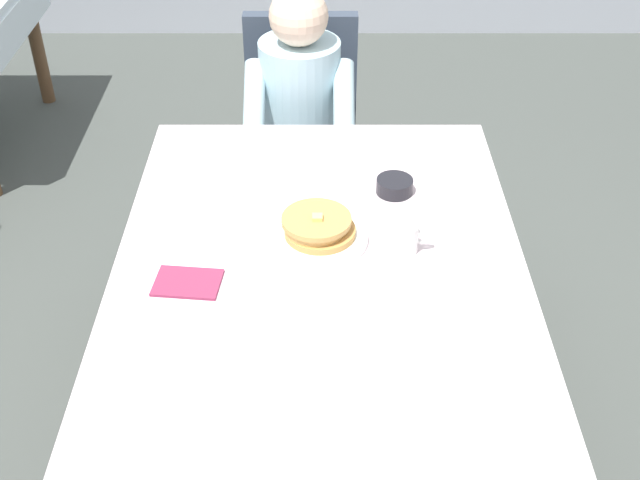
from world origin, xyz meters
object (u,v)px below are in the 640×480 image
object	(u,v)px
diner_person	(302,107)
plate_breakfast	(319,238)
dining_table_main	(321,287)
knife_right_of_plate	(388,244)
fork_left_of_plate	(250,243)
chair_diner	(303,120)
spoon_near_edge	(322,322)
breakfast_stack	(319,226)
bowl_butter	(396,186)
cup_coffee	(406,238)
syrup_pitcher	(231,199)

from	to	relation	value
diner_person	plate_breakfast	size ratio (longest dim) A/B	4.00
dining_table_main	knife_right_of_plate	bearing A→B (deg)	22.34
dining_table_main	fork_left_of_plate	size ratio (longest dim) A/B	8.47
chair_diner	plate_breakfast	world-z (taller)	chair_diner
spoon_near_edge	fork_left_of_plate	bearing A→B (deg)	114.78
breakfast_stack	fork_left_of_plate	distance (m)	0.20
bowl_butter	fork_left_of_plate	size ratio (longest dim) A/B	0.61
chair_diner	cup_coffee	xyz separation A→B (m)	(0.30, -1.12, 0.25)
diner_person	fork_left_of_plate	distance (m)	0.95
diner_person	syrup_pitcher	size ratio (longest dim) A/B	14.00
diner_person	fork_left_of_plate	size ratio (longest dim) A/B	6.22
cup_coffee	fork_left_of_plate	distance (m)	0.43
bowl_butter	syrup_pitcher	size ratio (longest dim) A/B	1.38
chair_diner	syrup_pitcher	distance (m)	0.98
diner_person	plate_breakfast	bearing A→B (deg)	94.21
fork_left_of_plate	breakfast_stack	bearing A→B (deg)	-84.63
plate_breakfast	bowl_butter	size ratio (longest dim) A/B	2.55
dining_table_main	chair_diner	size ratio (longest dim) A/B	1.64
fork_left_of_plate	spoon_near_edge	size ratio (longest dim) A/B	1.20
syrup_pitcher	spoon_near_edge	world-z (taller)	syrup_pitcher
diner_person	bowl_butter	world-z (taller)	diner_person
plate_breakfast	cup_coffee	bearing A→B (deg)	-11.09
chair_diner	plate_breakfast	xyz separation A→B (m)	(0.07, -1.07, 0.22)
cup_coffee	syrup_pitcher	xyz separation A→B (m)	(-0.49, 0.19, -0.01)
cup_coffee	knife_right_of_plate	distance (m)	0.07
cup_coffee	spoon_near_edge	distance (m)	0.37
diner_person	bowl_butter	size ratio (longest dim) A/B	10.18
bowl_butter	fork_left_of_plate	distance (m)	0.49
bowl_butter	spoon_near_edge	size ratio (longest dim) A/B	0.73
diner_person	spoon_near_edge	world-z (taller)	diner_person
cup_coffee	spoon_near_edge	bearing A→B (deg)	-128.07
breakfast_stack	knife_right_of_plate	bearing A→B (deg)	-7.79
plate_breakfast	syrup_pitcher	bearing A→B (deg)	150.11
plate_breakfast	bowl_butter	xyz separation A→B (m)	(0.23, 0.24, 0.01)
syrup_pitcher	bowl_butter	bearing A→B (deg)	10.81
dining_table_main	syrup_pitcher	distance (m)	0.38
cup_coffee	spoon_near_edge	size ratio (longest dim) A/B	0.75
plate_breakfast	knife_right_of_plate	size ratio (longest dim) A/B	1.40
plate_breakfast	knife_right_of_plate	distance (m)	0.19
chair_diner	breakfast_stack	world-z (taller)	chair_diner
fork_left_of_plate	spoon_near_edge	world-z (taller)	same
bowl_butter	syrup_pitcher	world-z (taller)	syrup_pitcher
dining_table_main	chair_diner	world-z (taller)	chair_diner
fork_left_of_plate	dining_table_main	bearing A→B (deg)	-113.34
bowl_butter	syrup_pitcher	distance (m)	0.49
cup_coffee	knife_right_of_plate	bearing A→B (deg)	150.41
syrup_pitcher	fork_left_of_plate	xyz separation A→B (m)	(0.07, -0.17, -0.04)
diner_person	fork_left_of_plate	xyz separation A→B (m)	(-0.12, -0.94, 0.07)
breakfast_stack	fork_left_of_plate	bearing A→B (deg)	-172.14
bowl_butter	fork_left_of_plate	xyz separation A→B (m)	(-0.42, -0.26, -0.02)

